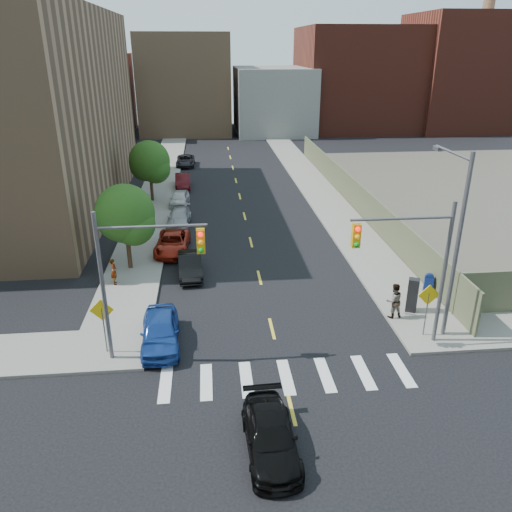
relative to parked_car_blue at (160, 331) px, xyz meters
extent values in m
plane|color=black|center=(5.40, -7.07, -0.75)|extent=(160.00, 160.00, 0.00)
cube|color=gray|center=(-2.35, 34.43, -0.67)|extent=(3.50, 73.00, 0.15)
cube|color=gray|center=(13.15, 34.43, -0.67)|extent=(3.50, 73.00, 0.15)
cube|color=#595F42|center=(15.00, 20.93, 0.50)|extent=(0.12, 44.00, 2.50)
cube|color=#592319|center=(-16.60, 62.93, 5.25)|extent=(14.00, 18.00, 12.00)
cube|color=#8C6B4C|center=(-0.60, 64.93, 6.75)|extent=(14.00, 16.00, 15.00)
cube|color=gray|center=(13.40, 62.93, 4.25)|extent=(12.00, 16.00, 10.00)
cube|color=#592319|center=(27.40, 64.93, 7.25)|extent=(18.00, 18.00, 16.00)
cube|color=#592319|center=(43.40, 62.93, 8.25)|extent=(14.00, 16.00, 18.00)
cylinder|color=#8C6B4C|center=(47.40, 62.93, 13.25)|extent=(1.80, 1.80, 28.00)
cylinder|color=#59595E|center=(-2.10, -1.07, 2.75)|extent=(0.18, 0.18, 7.00)
cylinder|color=#59595E|center=(0.15, -1.07, 5.55)|extent=(4.50, 0.12, 0.12)
cube|color=#E5A50C|center=(2.10, -1.07, 4.85)|extent=(0.35, 0.30, 1.05)
cylinder|color=#59595E|center=(12.90, -1.07, 2.75)|extent=(0.18, 0.18, 7.00)
cylinder|color=#59595E|center=(10.65, -1.07, 5.55)|extent=(4.50, 0.12, 0.12)
cube|color=#E5A50C|center=(8.70, -1.07, 4.85)|extent=(0.35, 0.30, 1.05)
cylinder|color=#59595E|center=(13.60, -0.57, 3.75)|extent=(0.20, 0.20, 9.00)
cylinder|color=#59595E|center=(13.60, 1.13, 7.85)|extent=(0.12, 3.50, 0.12)
cube|color=#59595E|center=(13.60, 2.73, 7.75)|extent=(0.25, 0.60, 0.18)
cylinder|color=#59595E|center=(-2.40, -0.57, 0.45)|extent=(0.06, 0.06, 2.40)
cube|color=yellow|center=(-2.40, -0.57, 1.55)|extent=(1.06, 0.04, 1.06)
cylinder|color=#59595E|center=(12.60, -0.57, 0.45)|extent=(0.06, 0.06, 2.40)
cube|color=yellow|center=(12.60, -0.57, 1.55)|extent=(1.06, 0.04, 1.06)
cylinder|color=#59595E|center=(-2.40, 12.93, 0.45)|extent=(0.06, 0.06, 2.40)
cube|color=yellow|center=(-2.40, 12.93, 1.55)|extent=(1.06, 0.04, 1.06)
cylinder|color=#332114|center=(-2.60, 8.93, 0.57)|extent=(0.28, 0.28, 2.64)
sphere|color=#164112|center=(-2.60, 8.93, 2.97)|extent=(3.60, 3.60, 3.60)
sphere|color=#164112|center=(-2.10, 8.63, 2.37)|extent=(2.64, 2.64, 2.64)
sphere|color=#164112|center=(-3.00, 9.33, 2.55)|extent=(2.88, 2.88, 2.88)
cylinder|color=#332114|center=(-2.60, 23.93, 0.57)|extent=(0.28, 0.28, 2.64)
sphere|color=#164112|center=(-2.60, 23.93, 2.97)|extent=(3.60, 3.60, 3.60)
sphere|color=#164112|center=(-2.10, 23.63, 2.37)|extent=(2.64, 2.64, 2.64)
sphere|color=#164112|center=(-3.00, 24.33, 2.55)|extent=(2.88, 2.88, 2.88)
imported|color=navy|center=(0.00, 0.00, 0.00)|extent=(2.02, 4.48, 1.49)
imported|color=black|center=(1.20, 7.72, -0.08)|extent=(1.65, 4.10, 1.32)
imported|color=maroon|center=(-0.10, 11.65, -0.09)|extent=(2.42, 4.81, 1.31)
imported|color=#979A9E|center=(0.10, 17.22, -0.13)|extent=(2.00, 4.33, 1.22)
imported|color=silver|center=(-0.10, 22.45, -0.09)|extent=(1.83, 3.96, 1.32)
imported|color=#420D10|center=(-0.02, 28.51, -0.07)|extent=(1.62, 4.19, 1.36)
imported|color=black|center=(-0.10, 38.47, -0.12)|extent=(2.09, 4.50, 1.25)
imported|color=black|center=(4.32, -7.15, -0.12)|extent=(1.89, 4.35, 1.25)
cube|color=navy|center=(14.60, 3.61, -0.11)|extent=(0.61, 0.54, 0.97)
cylinder|color=navy|center=(14.60, 3.61, 0.40)|extent=(0.55, 0.39, 0.50)
cube|color=black|center=(12.89, 1.77, 0.33)|extent=(0.69, 0.64, 1.85)
imported|color=gray|center=(-3.17, 6.59, 0.19)|extent=(0.50, 0.65, 1.58)
imported|color=gray|center=(11.70, 1.25, 0.34)|extent=(1.02, 0.86, 1.87)
camera|label=1|loc=(2.51, -20.49, 12.31)|focal=35.00mm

